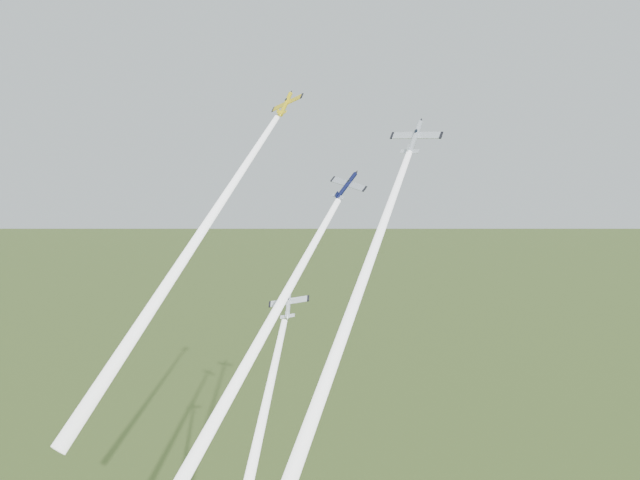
{
  "coord_description": "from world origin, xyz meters",
  "views": [
    {
      "loc": [
        63.02,
        -118.86,
        107.88
      ],
      "look_at": [
        0.0,
        -6.0,
        92.0
      ],
      "focal_mm": 45.0,
      "sensor_mm": 36.0,
      "label": 1
    }
  ],
  "objects_px": {
    "plane_silver_right": "(415,137)",
    "plane_yellow": "(286,104)",
    "plane_silver_low": "(288,303)",
    "plane_navy": "(347,185)"
  },
  "relations": [
    {
      "from": "plane_silver_right",
      "to": "plane_navy",
      "type": "bearing_deg",
      "value": -173.83
    },
    {
      "from": "plane_yellow",
      "to": "plane_silver_low",
      "type": "relative_size",
      "value": 1.1
    },
    {
      "from": "plane_navy",
      "to": "plane_silver_low",
      "type": "distance_m",
      "value": 21.7
    },
    {
      "from": "plane_yellow",
      "to": "plane_silver_low",
      "type": "height_order",
      "value": "plane_yellow"
    },
    {
      "from": "plane_yellow",
      "to": "plane_silver_low",
      "type": "distance_m",
      "value": 36.6
    },
    {
      "from": "plane_yellow",
      "to": "plane_silver_right",
      "type": "height_order",
      "value": "plane_yellow"
    },
    {
      "from": "plane_yellow",
      "to": "plane_navy",
      "type": "xyz_separation_m",
      "value": [
        14.3,
        -4.34,
        -13.68
      ]
    },
    {
      "from": "plane_silver_right",
      "to": "plane_yellow",
      "type": "bearing_deg",
      "value": 172.29
    },
    {
      "from": "plane_navy",
      "to": "plane_silver_low",
      "type": "xyz_separation_m",
      "value": [
        -4.69,
        -10.78,
        -18.24
      ]
    },
    {
      "from": "plane_navy",
      "to": "plane_silver_low",
      "type": "relative_size",
      "value": 1.03
    }
  ]
}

